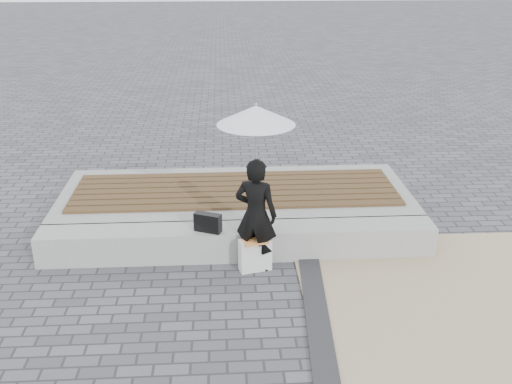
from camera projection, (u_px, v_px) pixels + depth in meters
The scene contains 10 objects.
ground at pixel (243, 329), 6.20m from camera, with size 80.00×80.00×0.00m, color #4F4F54.
edging_band at pixel (323, 355), 5.77m from camera, with size 0.25×5.20×0.04m, color #28282A.
seating_ledge at pixel (238, 241), 7.60m from camera, with size 5.00×0.45×0.40m, color #A0A09B.
timber_platform at pixel (236, 204), 8.71m from camera, with size 5.00×2.00×0.40m, color gray.
timber_decking at pixel (235, 190), 8.62m from camera, with size 4.60×1.40×0.04m, color brown, non-canonical shape.
woman at pixel (256, 215), 7.13m from camera, with size 0.52×0.34×1.41m, color black.
parasol at pixel (256, 115), 6.66m from camera, with size 0.89×0.89×1.14m.
handbag at pixel (208, 223), 7.37m from camera, with size 0.34×0.12×0.24m, color black.
canvas_tote at pixel (255, 255), 7.26m from camera, with size 0.39×0.16×0.41m, color silver.
magazine at pixel (255, 241), 7.13m from camera, with size 0.29×0.21×0.01m, color #D73A56.
Camera 1 is at (-0.17, -5.19, 3.67)m, focal length 42.00 mm.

